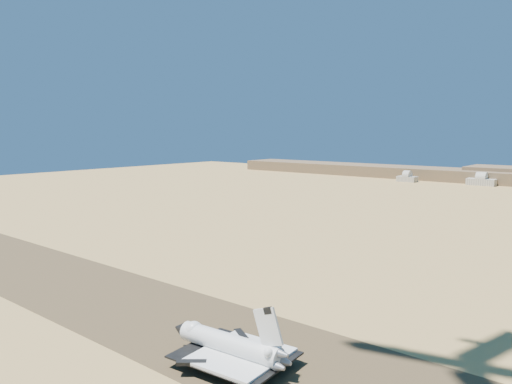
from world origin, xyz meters
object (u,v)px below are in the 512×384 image
Objects in this scene: crew_c at (229,374)px; crew_b at (234,380)px; crew_a at (230,377)px; shuttle at (229,346)px.

crew_b is at bearing -161.33° from crew_c.
shuttle is at bearing 22.57° from crew_a.
crew_b is 0.98× the size of crew_c.
shuttle is 20.12× the size of crew_b.
crew_a is at bearing -49.77° from shuttle.
crew_a is 0.96× the size of crew_c.
crew_b reaches higher than crew_a.
crew_c is (-2.97, 1.11, 0.02)m from crew_b.
crew_a is (6.35, -6.35, -3.99)m from shuttle.
crew_c is at bearing 34.59° from crew_a.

